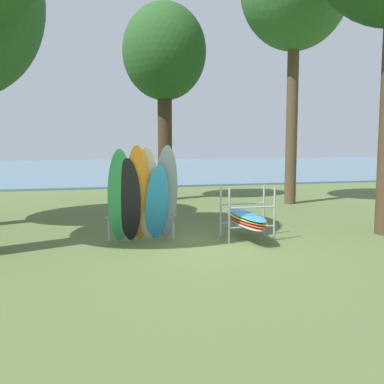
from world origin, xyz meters
TOP-DOWN VIEW (x-y plane):
  - ground_plane at (0.00, 0.00)m, footprint 80.00×80.00m
  - lake_water at (0.00, 31.12)m, footprint 80.00×36.00m
  - tree_far_left_back at (1.04, 8.38)m, footprint 3.22×3.22m
  - leaning_board_pile at (-0.96, 0.89)m, footprint 1.65×1.03m
  - board_storage_rack at (1.41, 0.67)m, footprint 1.15×2.12m

SIDE VIEW (x-z plane):
  - ground_plane at x=0.00m, z-range 0.00..0.00m
  - lake_water at x=0.00m, z-range 0.00..0.10m
  - board_storage_rack at x=1.41m, z-range -0.13..1.12m
  - leaning_board_pile at x=-0.96m, z-range -0.07..2.15m
  - tree_far_left_back at x=1.04m, z-range 1.82..9.41m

